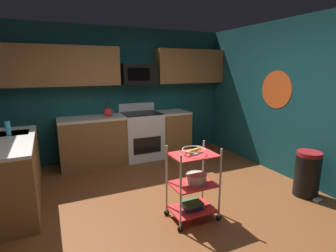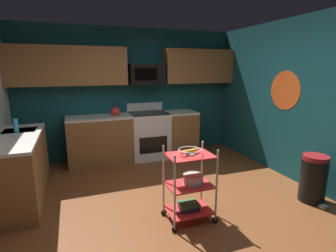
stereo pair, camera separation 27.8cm
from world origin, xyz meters
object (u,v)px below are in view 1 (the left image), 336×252
object	(u,v)px
microwave	(139,74)
trash_can	(307,174)
rolling_cart	(193,184)
fruit_bowl	(193,150)
mixing_bowl_large	(196,178)
book_stack	(192,205)
dish_soap_bottle	(8,128)
kettle	(108,112)
oven_range	(142,135)

from	to	relation	value
microwave	trash_can	distance (m)	3.41
rolling_cart	fruit_bowl	world-z (taller)	rolling_cart
mixing_bowl_large	book_stack	bearing A→B (deg)	180.00
rolling_cart	trash_can	size ratio (longest dim) A/B	1.39
fruit_bowl	dish_soap_bottle	distance (m)	2.52
book_stack	kettle	distance (m)	2.57
rolling_cart	dish_soap_bottle	world-z (taller)	dish_soap_bottle
rolling_cart	book_stack	size ratio (longest dim) A/B	3.76
kettle	dish_soap_bottle	xyz separation A→B (m)	(-1.54, -0.88, 0.02)
fruit_bowl	book_stack	world-z (taller)	fruit_bowl
oven_range	microwave	bearing A→B (deg)	90.26
oven_range	kettle	distance (m)	0.84
book_stack	dish_soap_bottle	xyz separation A→B (m)	(-2.02, 1.50, 0.85)
fruit_bowl	kettle	distance (m)	2.44
oven_range	mixing_bowl_large	xyz separation A→B (m)	(-0.13, -2.39, 0.04)
dish_soap_bottle	rolling_cart	bearing A→B (deg)	-36.74
oven_range	microwave	world-z (taller)	microwave
book_stack	kettle	xyz separation A→B (m)	(-0.48, 2.39, 0.82)
book_stack	mixing_bowl_large	bearing A→B (deg)	0.00
fruit_bowl	trash_can	world-z (taller)	fruit_bowl
oven_range	mixing_bowl_large	size ratio (longest dim) A/B	4.37
dish_soap_bottle	trash_can	distance (m)	4.22
kettle	dish_soap_bottle	world-z (taller)	kettle
book_stack	rolling_cart	bearing A→B (deg)	75.96
kettle	trash_can	bearing A→B (deg)	-48.33
oven_range	mixing_bowl_large	distance (m)	2.40
rolling_cart	book_stack	xyz separation A→B (m)	(-0.00, -0.00, -0.28)
kettle	mixing_bowl_large	bearing A→B (deg)	-77.57
microwave	fruit_bowl	bearing A→B (deg)	-94.21
mixing_bowl_large	book_stack	distance (m)	0.35
book_stack	microwave	bearing A→B (deg)	85.79
fruit_bowl	mixing_bowl_large	size ratio (longest dim) A/B	1.08
mixing_bowl_large	kettle	distance (m)	2.49
trash_can	kettle	bearing A→B (deg)	131.67
rolling_cart	dish_soap_bottle	size ratio (longest dim) A/B	4.57
oven_range	rolling_cart	distance (m)	2.40
mixing_bowl_large	dish_soap_bottle	distance (m)	2.60
fruit_bowl	oven_range	bearing A→B (deg)	85.60
microwave	kettle	bearing A→B (deg)	-170.68
rolling_cart	fruit_bowl	bearing A→B (deg)	90.00
fruit_bowl	trash_can	size ratio (longest dim) A/B	0.41
oven_range	mixing_bowl_large	bearing A→B (deg)	-93.22
dish_soap_bottle	trash_can	size ratio (longest dim) A/B	0.30
microwave	fruit_bowl	size ratio (longest dim) A/B	2.57
fruit_bowl	trash_can	xyz separation A→B (m)	(1.80, -0.17, -0.55)
mixing_bowl_large	trash_can	bearing A→B (deg)	-5.50
mixing_bowl_large	trash_can	xyz separation A→B (m)	(1.75, -0.17, -0.19)
book_stack	trash_can	bearing A→B (deg)	-5.35
kettle	rolling_cart	bearing A→B (deg)	-78.71
rolling_cart	trash_can	bearing A→B (deg)	-5.35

